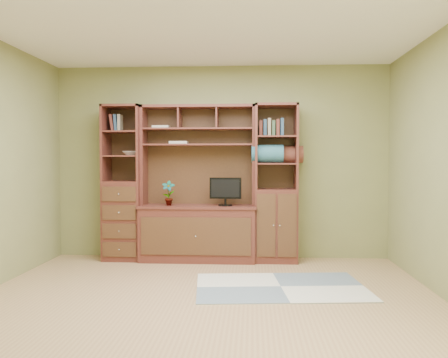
# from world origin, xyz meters

# --- Properties ---
(room) EXTENTS (4.60, 4.10, 2.64)m
(room) POSITION_xyz_m (0.00, 0.00, 1.30)
(room) COLOR tan
(room) RESTS_ON ground
(center_hutch) EXTENTS (1.54, 0.53, 2.05)m
(center_hutch) POSITION_xyz_m (-0.29, 1.73, 1.02)
(center_hutch) COLOR #51231C
(center_hutch) RESTS_ON ground
(left_tower) EXTENTS (0.50, 0.45, 2.05)m
(left_tower) POSITION_xyz_m (-1.29, 1.77, 1.02)
(left_tower) COLOR #51231C
(left_tower) RESTS_ON ground
(right_tower) EXTENTS (0.55, 0.45, 2.05)m
(right_tower) POSITION_xyz_m (0.74, 1.77, 1.02)
(right_tower) COLOR #51231C
(right_tower) RESTS_ON ground
(rug) EXTENTS (1.85, 1.32, 0.01)m
(rug) POSITION_xyz_m (0.73, 0.46, 0.01)
(rug) COLOR #A1A6A6
(rug) RESTS_ON ground
(monitor) EXTENTS (0.43, 0.21, 0.51)m
(monitor) POSITION_xyz_m (0.08, 1.70, 0.98)
(monitor) COLOR black
(monitor) RESTS_ON center_hutch
(orchid) EXTENTS (0.17, 0.12, 0.33)m
(orchid) POSITION_xyz_m (-0.67, 1.70, 0.89)
(orchid) COLOR #B05F3B
(orchid) RESTS_ON center_hutch
(magazines) EXTENTS (0.24, 0.17, 0.04)m
(magazines) POSITION_xyz_m (-0.55, 1.82, 1.56)
(magazines) COLOR #BCB2A0
(magazines) RESTS_ON center_hutch
(bowl) EXTENTS (0.23, 0.23, 0.06)m
(bowl) POSITION_xyz_m (-1.18, 1.77, 1.42)
(bowl) COLOR beige
(bowl) RESTS_ON left_tower
(blanket_teal) EXTENTS (0.41, 0.24, 0.24)m
(blanket_teal) POSITION_xyz_m (0.62, 1.73, 1.41)
(blanket_teal) COLOR #295C6C
(blanket_teal) RESTS_ON right_tower
(blanket_red) EXTENTS (0.41, 0.23, 0.23)m
(blanket_red) POSITION_xyz_m (0.89, 1.85, 1.40)
(blanket_red) COLOR brown
(blanket_red) RESTS_ON right_tower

